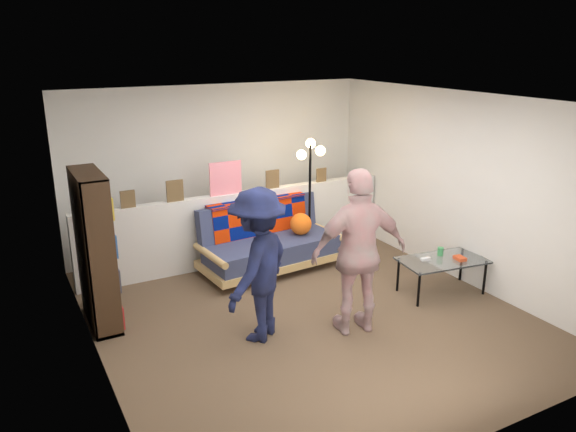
% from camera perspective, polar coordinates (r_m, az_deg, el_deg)
% --- Properties ---
extents(ground, '(5.00, 5.00, 0.00)m').
position_cam_1_polar(ground, '(6.53, 1.70, -9.76)').
color(ground, brown).
rests_on(ground, ground).
extents(room_shell, '(4.60, 5.05, 2.45)m').
position_cam_1_polar(room_shell, '(6.35, -0.31, 5.52)').
color(room_shell, silver).
rests_on(room_shell, ground).
extents(half_wall_ledge, '(4.45, 0.15, 1.00)m').
position_cam_1_polar(half_wall_ledge, '(7.82, -4.89, -1.13)').
color(half_wall_ledge, silver).
rests_on(half_wall_ledge, ground).
extents(ledge_decor, '(2.97, 0.02, 0.45)m').
position_cam_1_polar(ledge_decor, '(7.53, -6.54, 3.45)').
color(ledge_decor, brown).
rests_on(ledge_decor, half_wall_ledge).
extents(futon_sofa, '(1.95, 1.05, 0.81)m').
position_cam_1_polar(futon_sofa, '(7.59, -1.88, -2.64)').
color(futon_sofa, tan).
rests_on(futon_sofa, ground).
extents(bookshelf, '(0.28, 0.85, 1.70)m').
position_cam_1_polar(bookshelf, '(6.34, -18.97, -3.78)').
color(bookshelf, black).
rests_on(bookshelf, ground).
extents(coffee_table, '(1.11, 0.71, 0.54)m').
position_cam_1_polar(coffee_table, '(7.10, 15.45, -4.49)').
color(coffee_table, black).
rests_on(coffee_table, ground).
extents(floor_lamp, '(0.33, 0.31, 1.69)m').
position_cam_1_polar(floor_lamp, '(7.80, 2.28, 4.20)').
color(floor_lamp, black).
rests_on(floor_lamp, ground).
extents(person_left, '(1.19, 1.11, 1.61)m').
position_cam_1_polar(person_left, '(5.71, -3.05, -5.02)').
color(person_left, black).
rests_on(person_left, ground).
extents(person_right, '(1.10, 0.63, 1.78)m').
position_cam_1_polar(person_right, '(5.85, 7.25, -3.70)').
color(person_right, pink).
rests_on(person_right, ground).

